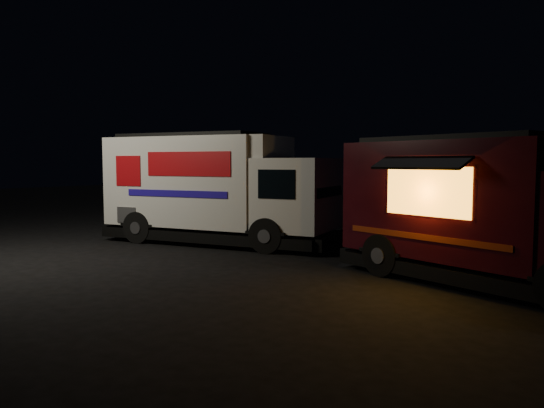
{
  "coord_description": "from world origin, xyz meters",
  "views": [
    {
      "loc": [
        10.6,
        -9.44,
        2.51
      ],
      "look_at": [
        1.44,
        2.0,
        1.34
      ],
      "focal_mm": 35.0,
      "sensor_mm": 36.0,
      "label": 1
    }
  ],
  "objects": [
    {
      "name": "red_truck",
      "position": [
        7.48,
        1.66,
        1.53
      ],
      "size": [
        6.96,
        3.91,
        3.06
      ],
      "primitive_type": null,
      "rotation": [
        0.0,
        0.0,
        -0.24
      ],
      "color": "#3A0A10",
      "rests_on": "ground"
    },
    {
      "name": "white_truck",
      "position": [
        -0.86,
        2.33,
        1.69
      ],
      "size": [
        7.87,
        4.24,
        3.39
      ],
      "primitive_type": null,
      "rotation": [
        0.0,
        0.0,
        0.24
      ],
      "color": "silver",
      "rests_on": "ground"
    },
    {
      "name": "ground",
      "position": [
        0.0,
        0.0,
        0.0
      ],
      "size": [
        80.0,
        80.0,
        0.0
      ],
      "primitive_type": "plane",
      "color": "black",
      "rests_on": "ground"
    }
  ]
}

